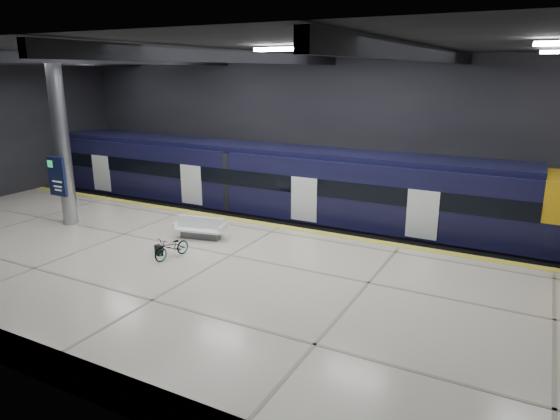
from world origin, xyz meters
The scene contains 10 objects.
ground centered at (0.00, 0.00, 0.00)m, with size 30.00×30.00×0.00m, color black.
room_shell centered at (0.00, 0.00, 5.72)m, with size 30.10×16.10×8.05m.
platform centered at (0.00, -2.50, 0.55)m, with size 30.00×11.00×1.10m, color beige.
safety_strip centered at (0.00, 2.75, 1.11)m, with size 30.00×0.40×0.01m, color gold.
rails centered at (0.00, 5.50, 0.08)m, with size 30.00×1.52×0.16m.
train centered at (-0.78, 5.50, 2.06)m, with size 29.40×2.84×3.79m.
bench centered at (-2.04, 0.02, 1.40)m, with size 2.06×1.19×0.85m.
bicycle centered at (-1.63, -2.14, 1.48)m, with size 0.51×1.45×0.76m, color #99999E.
pannier_bag centered at (-2.23, -2.14, 1.28)m, with size 0.30×0.18×0.35m, color black.
info_column centered at (-8.00, -1.03, 4.46)m, with size 0.90×0.78×6.90m.
Camera 1 is at (9.17, -14.62, 7.34)m, focal length 32.00 mm.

